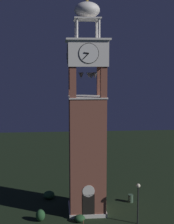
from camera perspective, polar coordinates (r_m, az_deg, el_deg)
ground at (r=33.81m, az=0.00°, el=-16.20°), size 80.00×80.00×0.00m
clock_tower at (r=31.44m, az=0.00°, el=-2.79°), size 3.85×3.85×19.55m
lamp_post at (r=30.65m, az=8.56°, el=-13.72°), size 0.36×0.36×3.64m
trash_bin at (r=35.83m, az=7.31°, el=-14.15°), size 0.52×0.52×0.80m
shrub_near_entry at (r=36.67m, az=-6.38°, el=-13.62°), size 1.16×1.16×0.79m
shrub_left_of_tower at (r=31.59m, az=-1.24°, el=-17.38°), size 0.96×0.96×0.61m
shrub_behind_bench at (r=31.87m, az=-7.81°, el=-16.77°), size 0.83×0.83×1.06m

